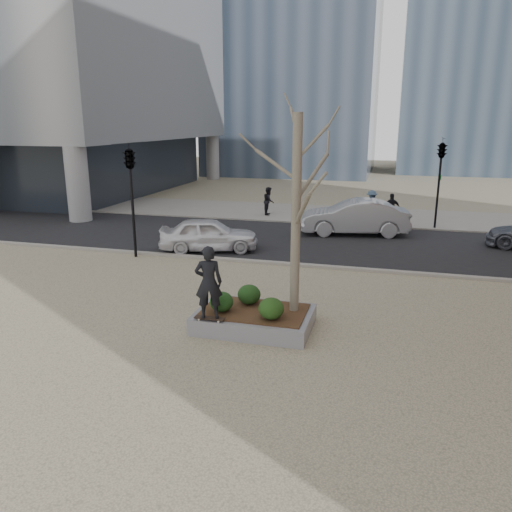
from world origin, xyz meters
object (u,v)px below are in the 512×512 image
(skateboard, at_px, (210,319))
(skateboarder, at_px, (209,282))
(police_car, at_px, (209,234))
(planter, at_px, (254,319))

(skateboard, relative_size, skateboarder, 0.42)
(police_car, bearing_deg, skateboarder, -177.36)
(skateboard, bearing_deg, police_car, 110.25)
(police_car, bearing_deg, skateboard, -177.36)
(skateboard, bearing_deg, planter, 43.29)
(police_car, bearing_deg, planter, -169.19)
(planter, relative_size, skateboarder, 1.62)
(planter, height_order, skateboard, skateboard)
(skateboarder, xyz_separation_m, police_car, (-3.05, 8.13, -0.74))
(skateboard, relative_size, police_car, 0.19)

